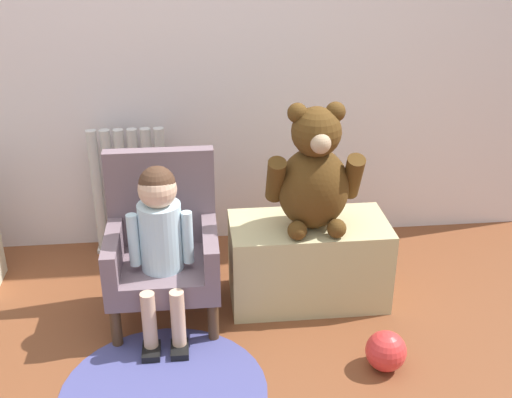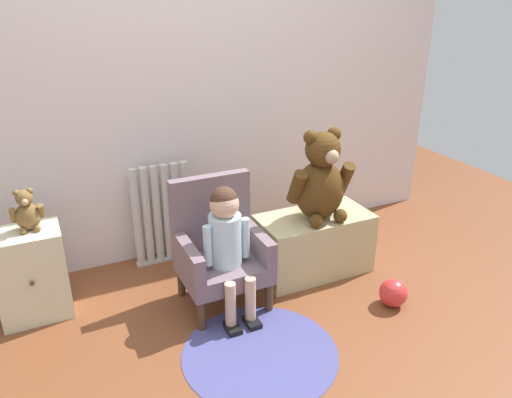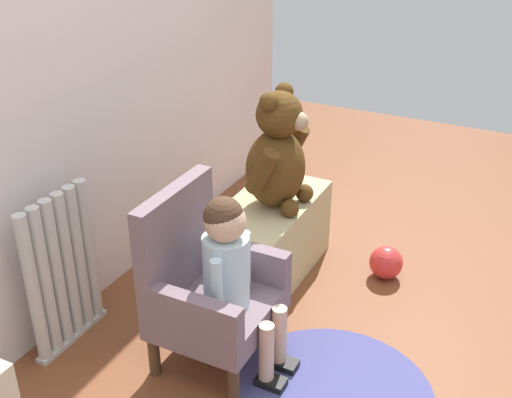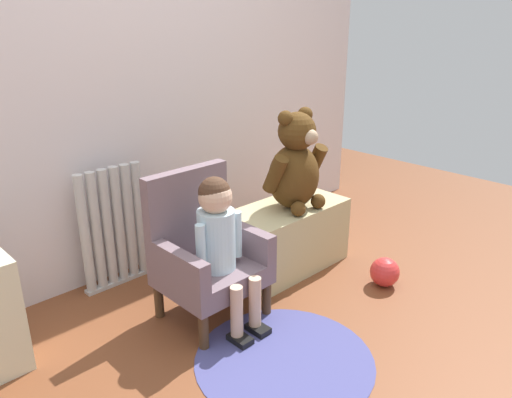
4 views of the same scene
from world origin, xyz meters
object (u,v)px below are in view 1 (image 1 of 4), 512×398
Objects in this scene: radiator at (130,193)px; child_figure at (160,229)px; child_armchair at (163,246)px; low_bench at (308,261)px; floor_rug at (164,392)px; toy_ball at (386,351)px; large_teddy_bear at (314,175)px.

child_figure is (0.17, -0.65, 0.13)m from radiator.
radiator is 0.56m from child_armchair.
floor_rug is at bearing -138.33° from low_bench.
child_armchair reaches higher than toy_ball.
child_figure is 0.98m from toy_ball.
child_figure reaches higher than child_armchair.
toy_ball is (0.21, -0.50, -0.11)m from low_bench.
child_armchair is 0.18m from child_figure.
low_bench reaches higher than floor_rug.
child_armchair is at bearing 90.00° from child_figure.
low_bench is 4.35× the size of toy_ball.
radiator reaches higher than toy_ball.
child_figure is 0.93× the size of floor_rug.
child_figure is at bearing -75.35° from radiator.
toy_ball is (1.00, -1.01, -0.24)m from radiator.
radiator is 4.14× the size of toy_ball.
child_figure reaches higher than toy_ball.
child_figure is 4.54× the size of toy_ball.
child_figure reaches higher than low_bench.
large_teddy_bear reaches higher than child_armchair.
floor_rug is (-0.63, -0.52, -0.60)m from large_teddy_bear.
large_teddy_bear is (0.62, -0.00, 0.29)m from child_armchair.
child_figure is at bearing -90.00° from child_armchair.
large_teddy_bear is at bearing -0.11° from child_armchair.
child_figure is at bearing -166.73° from low_bench.
toy_ball is at bearing -66.38° from large_teddy_bear.
low_bench is 1.26× the size of large_teddy_bear.
child_armchair is at bearing -177.10° from low_bench.
radiator is at bearing 134.75° from toy_ball.
large_teddy_bear is (0.62, 0.11, 0.15)m from child_figure.
child_armchair is at bearing 179.89° from large_teddy_bear.
floor_rug is (-0.00, -0.41, -0.45)m from child_figure.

